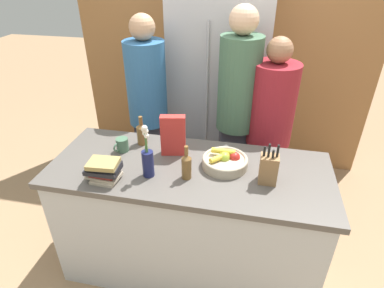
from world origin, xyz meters
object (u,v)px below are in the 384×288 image
object	(u,v)px
cereal_box	(173,135)
bottle_vinegar	(186,166)
knife_block	(269,169)
person_at_sink	(148,106)
book_stack	(104,170)
fruit_bowl	(225,161)
person_in_red_tee	(269,128)
person_in_blue	(237,109)
flower_vase	(148,159)
bottle_oil	(142,133)
coffee_mug	(122,145)
refrigerator	(219,85)

from	to	relation	value
cereal_box	bottle_vinegar	size ratio (longest dim) A/B	1.26
knife_block	person_at_sink	xyz separation A→B (m)	(-1.00, 0.77, -0.03)
book_stack	bottle_vinegar	distance (m)	0.49
fruit_bowl	bottle_vinegar	xyz separation A→B (m)	(-0.22, -0.17, 0.05)
book_stack	person_at_sink	world-z (taller)	person_at_sink
person_in_red_tee	bottle_vinegar	bearing A→B (deg)	-119.52
person_in_blue	book_stack	bearing A→B (deg)	-140.21
person_in_red_tee	flower_vase	bearing A→B (deg)	-129.33
fruit_bowl	bottle_oil	world-z (taller)	bottle_oil
bottle_vinegar	person_at_sink	size ratio (longest dim) A/B	0.13
cereal_box	coffee_mug	xyz separation A→B (m)	(-0.36, -0.04, -0.09)
fruit_bowl	book_stack	distance (m)	0.75
flower_vase	bottle_oil	distance (m)	0.40
book_stack	person_in_red_tee	xyz separation A→B (m)	(0.97, 0.90, -0.08)
flower_vase	person_in_blue	distance (m)	0.95
book_stack	bottle_oil	world-z (taller)	bottle_oil
knife_block	fruit_bowl	bearing A→B (deg)	157.30
knife_block	cereal_box	size ratio (longest dim) A/B	0.94
person_in_blue	person_in_red_tee	distance (m)	0.30
fruit_bowl	person_in_red_tee	distance (m)	0.68
flower_vase	person_at_sink	size ratio (longest dim) A/B	0.21
person_in_blue	coffee_mug	bearing A→B (deg)	-153.59
fruit_bowl	bottle_oil	size ratio (longest dim) A/B	1.36
knife_block	person_in_red_tee	size ratio (longest dim) A/B	0.17
bottle_oil	flower_vase	bearing A→B (deg)	-65.08
cereal_box	bottle_oil	bearing A→B (deg)	161.61
fruit_bowl	coffee_mug	world-z (taller)	fruit_bowl
fruit_bowl	book_stack	size ratio (longest dim) A/B	1.40
refrigerator	person_in_blue	distance (m)	0.62
refrigerator	book_stack	size ratio (longest dim) A/B	9.49
flower_vase	person_in_blue	xyz separation A→B (m)	(0.46, 0.83, 0.00)
book_stack	bottle_oil	size ratio (longest dim) A/B	0.97
refrigerator	fruit_bowl	distance (m)	1.24
refrigerator	cereal_box	bearing A→B (deg)	-97.73
person_in_red_tee	person_in_blue	bearing A→B (deg)	177.84
fruit_bowl	knife_block	bearing A→B (deg)	-22.70
cereal_box	coffee_mug	distance (m)	0.37
cereal_box	knife_block	bearing A→B (deg)	-16.97
person_at_sink	person_in_blue	bearing A→B (deg)	-18.78
knife_block	cereal_box	xyz separation A→B (m)	(-0.63, 0.19, 0.05)
bottle_oil	person_at_sink	size ratio (longest dim) A/B	0.13
fruit_bowl	person_in_blue	bearing A→B (deg)	88.76
book_stack	person_in_blue	bearing A→B (deg)	52.49
knife_block	person_at_sink	bearing A→B (deg)	142.37
coffee_mug	bottle_oil	world-z (taller)	bottle_oil
bottle_vinegar	person_in_blue	world-z (taller)	person_in_blue
cereal_box	bottle_oil	size ratio (longest dim) A/B	1.32
person_at_sink	knife_block	bearing A→B (deg)	-54.50
cereal_box	book_stack	distance (m)	0.50
person_at_sink	flower_vase	bearing A→B (deg)	-88.26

